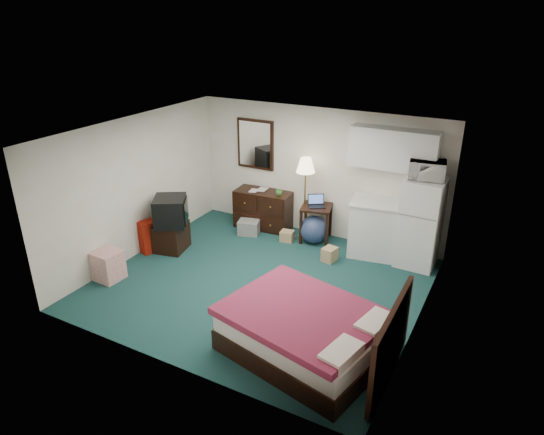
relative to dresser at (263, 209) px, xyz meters
The scene contains 25 objects.
floor 2.27m from the dresser, 62.20° to the right, with size 5.00×4.50×0.01m, color #102E2A.
ceiling 3.08m from the dresser, 62.20° to the right, with size 5.00×4.50×0.01m, color white.
walls 2.40m from the dresser, 62.20° to the right, with size 5.01×4.51×2.50m.
mirror 1.32m from the dresser, 141.88° to the left, with size 0.80×0.06×1.00m, color white, non-canonical shape.
upper_cabinets 2.94m from the dresser, ahead, with size 1.50×0.35×0.70m, color white, non-canonical shape.
headboard 4.75m from the dresser, 42.38° to the right, with size 0.06×1.56×1.00m, color black, non-canonical shape.
dresser is the anchor object (origin of this frame).
floor_lamp 1.03m from the dresser, ahead, with size 0.35×0.35×1.62m, color #C28B36, non-canonical shape.
desk 1.19m from the dresser, ahead, with size 0.56×0.56×0.70m, color black, non-canonical shape.
exercise_ball 1.21m from the dresser, ahead, with size 0.54×0.54×0.54m, color navy.
kitchen_counter 2.38m from the dresser, ahead, with size 0.91×0.70×1.00m, color white, non-canonical shape.
fridge 3.15m from the dresser, ahead, with size 0.65×0.65×1.57m, color white, non-canonical shape.
bed 4.00m from the dresser, 53.06° to the right, with size 1.94×1.51×0.62m, color maroon, non-canonical shape.
tv_stand 1.98m from the dresser, 121.05° to the right, with size 0.52×0.57×0.52m, color black, non-canonical shape.
suitcase 2.34m from the dresser, 124.14° to the right, with size 0.23×0.37×0.61m, color maroon, non-canonical shape.
retail_box 3.28m from the dresser, 112.15° to the right, with size 0.40×0.40×0.50m, color white, non-canonical shape.
file_bin 0.51m from the dresser, 101.33° to the right, with size 0.41×0.30×0.28m, color gray, non-canonical shape.
cardboard_box_a 0.86m from the dresser, 26.48° to the right, with size 0.24×0.21×0.21m, color olive, non-canonical shape.
cardboard_box_b 1.91m from the dresser, 22.44° to the right, with size 0.21×0.25×0.25m, color olive, non-canonical shape.
laptop 1.27m from the dresser, ahead, with size 0.31×0.25×0.21m, color black, non-canonical shape.
crt_tv 2.00m from the dresser, 119.55° to the right, with size 0.57×0.61×0.52m, color black, non-canonical shape.
microwave 3.41m from the dresser, ahead, with size 0.57×0.32×0.39m, color white.
book_a 0.56m from the dresser, 160.45° to the right, with size 0.15×0.02×0.21m, color olive.
book_b 0.53m from the dresser, 161.01° to the left, with size 0.18×0.02×0.25m, color olive.
mug 0.59m from the dresser, ahead, with size 0.13×0.10×0.13m, color #459039.
Camera 1 is at (3.42, -5.95, 4.15)m, focal length 32.00 mm.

